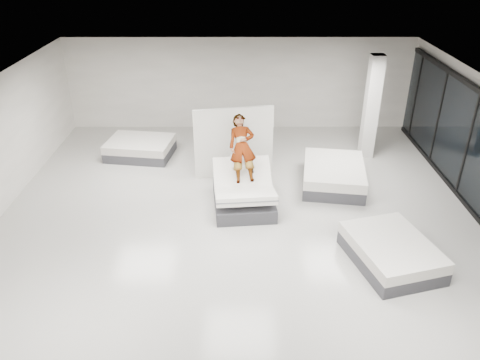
{
  "coord_description": "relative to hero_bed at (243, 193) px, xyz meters",
  "views": [
    {
      "loc": [
        -0.01,
        -9.03,
        6.31
      ],
      "look_at": [
        0.01,
        0.96,
        1.0
      ],
      "focal_mm": 35.0,
      "sensor_mm": 36.0,
      "label": 1
    }
  ],
  "objects": [
    {
      "name": "divider_panel",
      "position": [
        -0.26,
        1.76,
        0.65
      ],
      "size": [
        2.24,
        0.52,
        2.05
      ],
      "primitive_type": "cube",
      "rotation": [
        0.0,
        0.0,
        0.19
      ],
      "color": "silver",
      "rests_on": "floor"
    },
    {
      "name": "column",
      "position": [
        3.9,
        3.07,
        1.22
      ],
      "size": [
        0.4,
        0.4,
        3.2
      ],
      "primitive_type": "cube",
      "color": "silver",
      "rests_on": "floor"
    },
    {
      "name": "flat_bed_left_far",
      "position": [
        -3.24,
        3.07,
        -0.11
      ],
      "size": [
        2.15,
        1.74,
        0.54
      ],
      "color": "#333337",
      "rests_on": "floor"
    },
    {
      "name": "room",
      "position": [
        -0.1,
        -1.43,
        1.22
      ],
      "size": [
        14.0,
        14.04,
        3.2
      ],
      "color": "#ABA9A2",
      "rests_on": "ground"
    },
    {
      "name": "person",
      "position": [
        -0.03,
        0.31,
        0.89
      ],
      "size": [
        0.82,
        1.65,
        1.62
      ],
      "primitive_type": "imported",
      "rotation": [
        0.77,
        0.0,
        0.09
      ],
      "color": "slate",
      "rests_on": "hero_bed"
    },
    {
      "name": "flat_bed_right_far",
      "position": [
        2.53,
        1.16,
        -0.07
      ],
      "size": [
        1.95,
        2.41,
        0.6
      ],
      "color": "#333337",
      "rests_on": "floor"
    },
    {
      "name": "hero_bed",
      "position": [
        0.0,
        0.0,
        0.0
      ],
      "size": [
        1.67,
        2.11,
        1.2
      ],
      "color": "#333337",
      "rests_on": "floor"
    },
    {
      "name": "remote",
      "position": [
        0.22,
        -0.01,
        0.65
      ],
      "size": [
        0.06,
        0.15,
        0.08
      ],
      "primitive_type": "cube",
      "rotation": [
        0.35,
        0.0,
        0.09
      ],
      "color": "black",
      "rests_on": "person"
    },
    {
      "name": "flat_bed_right_near",
      "position": [
        3.13,
        -2.4,
        -0.1
      ],
      "size": [
        1.99,
        2.35,
        0.55
      ],
      "color": "#333337",
      "rests_on": "floor"
    }
  ]
}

